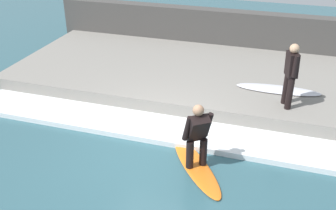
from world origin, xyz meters
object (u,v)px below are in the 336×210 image
Objects in this scene: surfboard_riding at (196,166)px; surfer_riding at (197,133)px; surfer_waiting_near at (291,72)px; surfboard_waiting_near at (278,89)px.

surfer_riding is (-0.00, 0.00, 0.77)m from surfboard_riding.
surfer_waiting_near is at bearing -33.44° from surfer_riding.
surfboard_riding is 3.41m from surfboard_waiting_near.
surfboard_riding is 1.30× the size of surfer_waiting_near.
surfboard_waiting_near is (0.77, 0.22, -0.81)m from surfer_waiting_near.
surfer_riding reaches higher than surfboard_waiting_near.
surfboard_waiting_near is at bearing -23.15° from surfer_riding.
surfer_waiting_near is at bearing -33.44° from surfboard_riding.
surfboard_riding is 3.07m from surfer_waiting_near.
surfboard_waiting_near is (3.11, -1.33, -0.33)m from surfer_riding.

